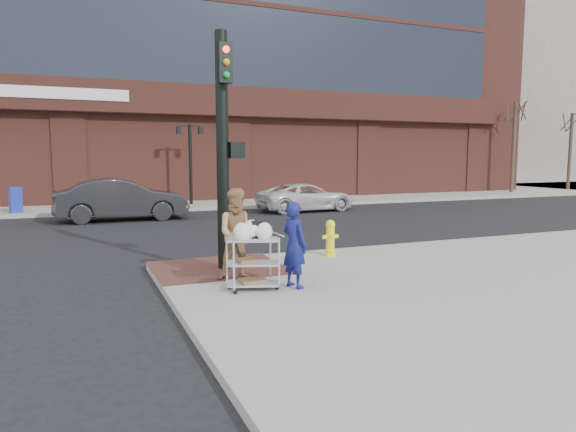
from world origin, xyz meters
name	(u,v)px	position (x,y,z in m)	size (l,w,h in m)	color
ground	(258,281)	(0.00, 0.00, 0.00)	(220.00, 220.00, 0.00)	black
sidewalk_far	(272,185)	(12.50, 32.00, 0.07)	(65.00, 36.00, 0.15)	gray
brick_curb_ramp	(219,267)	(-0.60, 0.90, 0.16)	(2.80, 2.40, 0.01)	brown
bank_building	(185,4)	(5.00, 31.00, 14.15)	(42.00, 26.00, 28.00)	brown
filler_block	(474,101)	(40.00, 38.00, 9.00)	(14.00, 20.00, 18.00)	slate
bare_tree_a	(516,100)	(24.00, 16.50, 6.27)	(1.80, 1.80, 7.20)	#382B21
bare_tree_b	(573,111)	(30.00, 17.00, 5.79)	(1.80, 1.80, 6.70)	#382B21
lamp_post	(190,155)	(2.00, 16.00, 2.62)	(1.32, 0.22, 4.00)	black
traffic_signal_pole	(224,144)	(-0.48, 0.77, 2.83)	(0.61, 0.51, 5.00)	black
woman_blue	(294,245)	(0.27, -1.27, 0.95)	(0.58, 0.38, 1.60)	navy
pedestrian_tan	(239,234)	(-0.49, -0.28, 1.05)	(0.88, 0.68, 1.80)	#AF8352
sedan_dark	(122,200)	(-1.71, 11.63, 0.84)	(1.78, 5.11, 1.68)	black
minivan_white	(306,197)	(6.58, 11.99, 0.65)	(2.15, 4.66, 1.29)	silver
utility_cart	(253,258)	(-0.49, -1.12, 0.72)	(1.03, 0.78, 1.27)	#A8A8AD
fire_hydrant	(330,237)	(2.29, 1.20, 0.60)	(0.42, 0.29, 0.88)	#FFF315
newsbox_blue	(16,200)	(-5.80, 14.86, 0.70)	(0.46, 0.42, 1.11)	#1B31B1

